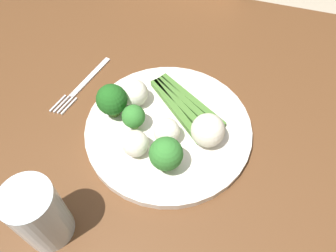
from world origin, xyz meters
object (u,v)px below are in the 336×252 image
at_px(dining_table, 191,170).
at_px(water_glass, 39,214).
at_px(chair, 182,35).
at_px(plate, 168,130).
at_px(cauliflower_back_right, 167,131).
at_px(fork, 83,85).
at_px(broccoli_near_center, 166,154).
at_px(cauliflower_edge, 135,143).
at_px(broccoli_front, 111,101).
at_px(asparagus_bundle, 184,105).
at_px(cauliflower_left, 134,93).
at_px(broccoli_back, 134,117).
at_px(cauliflower_front_left, 208,130).

bearing_deg(dining_table, water_glass, 52.90).
distance_m(chair, plate, 0.65).
bearing_deg(cauliflower_back_right, dining_table, -151.30).
height_order(chair, fork, chair).
height_order(broccoli_near_center, water_glass, water_glass).
height_order(broccoli_near_center, cauliflower_edge, broccoli_near_center).
bearing_deg(chair, cauliflower_back_right, 109.21).
relative_size(plate, broccoli_front, 4.42).
bearing_deg(asparagus_bundle, water_glass, -81.45).
distance_m(chair, cauliflower_left, 0.62).
bearing_deg(cauliflower_edge, broccoli_back, -67.31).
bearing_deg(cauliflower_edge, chair, -82.40).
bearing_deg(cauliflower_edge, broccoli_front, -43.31).
xyz_separation_m(chair, cauliflower_left, (-0.05, 0.54, 0.31)).
xyz_separation_m(dining_table, broccoli_back, (0.10, 0.02, 0.17)).
height_order(asparagus_bundle, cauliflower_left, cauliflower_left).
bearing_deg(dining_table, chair, -73.41).
xyz_separation_m(asparagus_bundle, broccoli_near_center, (-0.00, 0.12, 0.03)).
height_order(chair, cauliflower_left, chair).
distance_m(cauliflower_left, water_glass, 0.26).
bearing_deg(cauliflower_left, cauliflower_back_right, 142.34).
height_order(cauliflower_left, fork, cauliflower_left).
xyz_separation_m(cauliflower_front_left, cauliflower_back_right, (0.07, 0.02, -0.01)).
height_order(broccoli_near_center, broccoli_back, broccoli_near_center).
height_order(asparagus_bundle, cauliflower_front_left, cauliflower_front_left).
bearing_deg(plate, broccoli_near_center, 104.44).
height_order(chair, broccoli_back, chair).
relative_size(broccoli_front, cauliflower_front_left, 1.17).
bearing_deg(cauliflower_front_left, broccoli_front, -1.78).
xyz_separation_m(asparagus_bundle, cauliflower_edge, (0.05, 0.11, 0.02)).
height_order(dining_table, water_glass, water_glass).
height_order(fork, water_glass, water_glass).
height_order(cauliflower_front_left, cauliflower_back_right, cauliflower_front_left).
distance_m(plate, cauliflower_left, 0.09).
height_order(plate, broccoli_front, broccoli_front).
bearing_deg(water_glass, dining_table, -127.10).
height_order(cauliflower_front_left, cauliflower_edge, cauliflower_front_left).
xyz_separation_m(broccoli_front, broccoli_back, (-0.04, 0.01, -0.01)).
bearing_deg(broccoli_back, broccoli_front, -17.48).
height_order(asparagus_bundle, cauliflower_back_right, cauliflower_back_right).
distance_m(broccoli_back, fork, 0.16).
bearing_deg(broccoli_front, cauliflower_front_left, 178.22).
height_order(broccoli_near_center, cauliflower_left, broccoli_near_center).
xyz_separation_m(dining_table, cauliflower_back_right, (0.04, 0.02, 0.16)).
relative_size(dining_table, plate, 3.86).
xyz_separation_m(asparagus_bundle, cauliflower_back_right, (0.01, 0.07, 0.02)).
bearing_deg(broccoli_back, cauliflower_back_right, 172.25).
bearing_deg(water_glass, broccoli_near_center, -133.50).
distance_m(dining_table, broccoli_back, 0.20).
height_order(dining_table, broccoli_front, broccoli_front).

